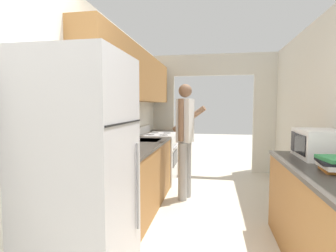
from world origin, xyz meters
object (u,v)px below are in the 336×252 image
refrigerator (81,175)px  book_stack (334,164)px  person (185,137)px  microwave (319,144)px  range_oven (159,157)px

refrigerator → book_stack: 1.97m
person → microwave: size_ratio=3.21×
microwave → book_stack: bearing=-99.5°
refrigerator → microwave: size_ratio=3.32×
book_stack → refrigerator: bearing=-166.8°
book_stack → microwave: bearing=80.5°
refrigerator → person: size_ratio=1.03×
person → microwave: (1.46, -1.08, 0.09)m
microwave → book_stack: (-0.10, -0.57, -0.08)m
refrigerator → book_stack: size_ratio=5.54×
microwave → book_stack: size_ratio=1.67×
refrigerator → microwave: 2.26m
microwave → refrigerator: bearing=-153.1°
refrigerator → microwave: bearing=26.9°
range_oven → book_stack: bearing=-52.2°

